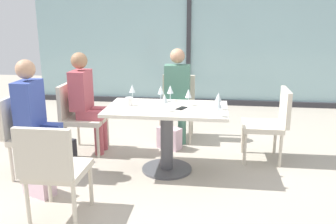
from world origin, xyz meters
TOP-DOWN VIEW (x-y plane):
  - ground_plane at (0.00, 0.00)m, footprint 12.00×12.00m
  - window_wall_backdrop at (0.00, 3.20)m, footprint 5.98×0.10m
  - dining_table_main at (0.00, 0.00)m, footprint 1.30×0.76m
  - chair_near_window at (0.00, 1.15)m, footprint 0.46×0.51m
  - chair_side_end at (-1.46, -0.30)m, footprint 0.50×0.46m
  - chair_far_left at (-1.18, 0.45)m, footprint 0.50×0.46m
  - chair_far_right at (1.18, 0.45)m, footprint 0.50×0.46m
  - chair_front_left at (-0.79, -1.15)m, footprint 0.46×0.50m
  - person_near_window at (-0.00, 1.04)m, footprint 0.34×0.39m
  - person_side_end at (-1.35, -0.30)m, footprint 0.39×0.34m
  - person_far_left at (-1.07, 0.45)m, footprint 0.39×0.34m
  - wine_glass_0 at (-0.10, 0.25)m, footprint 0.07×0.07m
  - wine_glass_1 at (0.00, 0.30)m, footprint 0.07×0.07m
  - wine_glass_2 at (0.55, -0.31)m, footprint 0.07×0.07m
  - wine_glass_3 at (-0.44, 0.29)m, footprint 0.07×0.07m
  - wine_glass_4 at (0.22, 0.11)m, footprint 0.07×0.07m
  - wine_glass_5 at (0.55, -0.03)m, footprint 0.07×0.07m
  - wine_glass_6 at (0.00, -0.18)m, footprint 0.07×0.07m
  - coffee_cup at (-0.43, 0.04)m, footprint 0.08×0.08m
  - cell_phone_on_table at (0.16, -0.04)m, footprint 0.12×0.16m
  - handbag_0 at (-0.06, 0.68)m, footprint 0.34×0.28m
  - handbag_1 at (-1.15, -0.73)m, footprint 0.34×0.26m
  - handbag_2 at (-1.26, 0.08)m, footprint 0.33×0.25m

SIDE VIEW (x-z plane):
  - ground_plane at x=0.00m, z-range 0.00..0.00m
  - handbag_0 at x=-0.06m, z-range 0.00..0.28m
  - handbag_1 at x=-1.15m, z-range 0.00..0.28m
  - handbag_2 at x=-1.26m, z-range 0.00..0.28m
  - chair_near_window at x=0.00m, z-range 0.06..0.93m
  - chair_side_end at x=-1.46m, z-range 0.06..0.93m
  - chair_far_left at x=-1.18m, z-range 0.06..0.93m
  - chair_far_right at x=1.18m, z-range 0.06..0.93m
  - chair_front_left at x=-0.79m, z-range 0.06..0.93m
  - dining_table_main at x=0.00m, z-range 0.17..0.90m
  - person_near_window at x=0.00m, z-range 0.07..1.33m
  - person_side_end at x=-1.35m, z-range 0.07..1.33m
  - person_far_left at x=-1.07m, z-range 0.07..1.33m
  - cell_phone_on_table at x=0.16m, z-range 0.73..0.74m
  - coffee_cup at x=-0.43m, z-range 0.73..0.82m
  - wine_glass_0 at x=-0.10m, z-range 0.77..0.95m
  - wine_glass_1 at x=0.00m, z-range 0.77..0.95m
  - wine_glass_2 at x=0.55m, z-range 0.77..0.95m
  - wine_glass_3 at x=-0.44m, z-range 0.77..0.95m
  - wine_glass_4 at x=0.22m, z-range 0.77..0.95m
  - wine_glass_5 at x=0.55m, z-range 0.77..0.95m
  - wine_glass_6 at x=0.00m, z-range 0.77..0.95m
  - window_wall_backdrop at x=0.00m, z-range -0.14..2.56m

